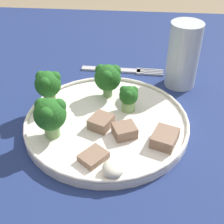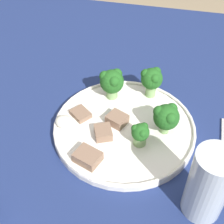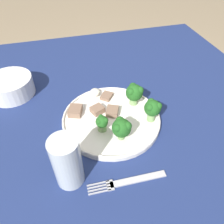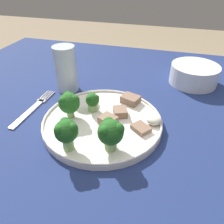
% 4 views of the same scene
% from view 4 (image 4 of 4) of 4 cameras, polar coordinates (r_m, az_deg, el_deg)
% --- Properties ---
extents(table, '(1.15, 1.09, 0.73)m').
position_cam_4_polar(table, '(0.57, -2.26, -10.54)').
color(table, navy).
rests_on(table, ground_plane).
extents(dinner_plate, '(0.27, 0.27, 0.02)m').
position_cam_4_polar(dinner_plate, '(0.50, -2.21, -2.71)').
color(dinner_plate, white).
rests_on(dinner_plate, table).
extents(fork, '(0.03, 0.18, 0.00)m').
position_cam_4_polar(fork, '(0.59, -19.86, 0.92)').
color(fork, '#B2B2B7').
rests_on(fork, table).
extents(cream_bowl, '(0.14, 0.14, 0.06)m').
position_cam_4_polar(cream_bowl, '(0.71, 20.59, 9.10)').
color(cream_bowl, white).
rests_on(cream_bowl, table).
extents(drinking_glass, '(0.06, 0.06, 0.13)m').
position_cam_4_polar(drinking_glass, '(0.63, -11.87, 10.32)').
color(drinking_glass, silver).
rests_on(drinking_glass, table).
extents(broccoli_floret_near_rim_left, '(0.05, 0.05, 0.06)m').
position_cam_4_polar(broccoli_floret_near_rim_left, '(0.50, -11.14, 2.42)').
color(broccoli_floret_near_rim_left, '#7FA866').
rests_on(broccoli_floret_near_rim_left, dinner_plate).
extents(broccoli_floret_center_left, '(0.03, 0.03, 0.05)m').
position_cam_4_polar(broccoli_floret_center_left, '(0.52, -5.11, 2.95)').
color(broccoli_floret_center_left, '#7FA866').
rests_on(broccoli_floret_center_left, dinner_plate).
extents(broccoli_floret_back_left, '(0.05, 0.05, 0.07)m').
position_cam_4_polar(broccoli_floret_back_left, '(0.40, -0.37, -5.33)').
color(broccoli_floret_back_left, '#7FA866').
rests_on(broccoli_floret_back_left, dinner_plate).
extents(broccoli_floret_front_left, '(0.05, 0.04, 0.07)m').
position_cam_4_polar(broccoli_floret_front_left, '(0.41, -11.85, -5.01)').
color(broccoli_floret_front_left, '#7FA866').
rests_on(broccoli_floret_front_left, dinner_plate).
extents(meat_slice_front_slice, '(0.05, 0.04, 0.02)m').
position_cam_4_polar(meat_slice_front_slice, '(0.48, -1.04, -2.18)').
color(meat_slice_front_slice, '#846651').
rests_on(meat_slice_front_slice, dinner_plate).
extents(meat_slice_middle_slice, '(0.04, 0.04, 0.02)m').
position_cam_4_polar(meat_slice_middle_slice, '(0.51, 2.13, -0.00)').
color(meat_slice_middle_slice, '#846651').
rests_on(meat_slice_middle_slice, dinner_plate).
extents(meat_slice_rear_slice, '(0.05, 0.05, 0.01)m').
position_cam_4_polar(meat_slice_rear_slice, '(0.47, 7.57, -4.21)').
color(meat_slice_rear_slice, '#846651').
rests_on(meat_slice_rear_slice, dinner_plate).
extents(meat_slice_edge_slice, '(0.05, 0.05, 0.02)m').
position_cam_4_polar(meat_slice_edge_slice, '(0.56, 4.86, 3.30)').
color(meat_slice_edge_slice, '#846651').
rests_on(meat_slice_edge_slice, dinner_plate).
extents(sauce_dollop, '(0.03, 0.03, 0.02)m').
position_cam_4_polar(sauce_dollop, '(0.49, 10.89, -2.09)').
color(sauce_dollop, silver).
rests_on(sauce_dollop, dinner_plate).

